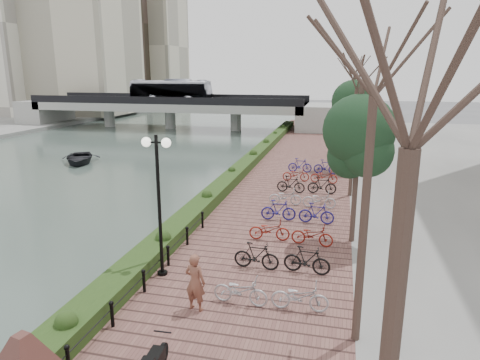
% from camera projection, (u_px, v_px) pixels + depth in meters
% --- Properties ---
extents(ground, '(220.00, 220.00, 0.00)m').
position_uv_depth(ground, '(48.00, 357.00, 11.48)').
color(ground, '#59595B').
rests_on(ground, ground).
extents(river_water, '(30.00, 130.00, 0.02)m').
position_uv_depth(river_water, '(85.00, 157.00, 38.41)').
color(river_water, '#3F4F47').
rests_on(river_water, ground).
extents(promenade, '(8.00, 75.00, 0.50)m').
position_uv_depth(promenade, '(284.00, 189.00, 27.01)').
color(promenade, brown).
rests_on(promenade, ground).
extents(hedge, '(1.10, 56.00, 0.60)m').
position_uv_depth(hedge, '(241.00, 169.00, 30.00)').
color(hedge, '#1D3312').
rests_on(hedge, promenade).
extents(chain_fence, '(0.10, 14.10, 0.70)m').
position_uv_depth(chain_fence, '(129.00, 297.00, 12.84)').
color(chain_fence, black).
rests_on(chain_fence, promenade).
extents(lamppost, '(1.02, 0.32, 4.95)m').
position_uv_depth(lamppost, '(158.00, 176.00, 14.20)').
color(lamppost, black).
rests_on(lamppost, promenade).
extents(pedestrian, '(0.72, 0.54, 1.79)m').
position_uv_depth(pedestrian, '(195.00, 282.00, 12.63)').
color(pedestrian, brown).
rests_on(pedestrian, promenade).
extents(bicycle_parking, '(2.40, 19.89, 1.00)m').
position_uv_depth(bicycle_parking, '(300.00, 205.00, 21.29)').
color(bicycle_parking, '#B0B0B5').
rests_on(bicycle_parking, promenade).
extents(street_trees, '(3.20, 37.12, 6.80)m').
position_uv_depth(street_trees, '(355.00, 151.00, 20.72)').
color(street_trees, '#392822').
rests_on(street_trees, promenade).
extents(bridge, '(36.00, 10.77, 6.50)m').
position_uv_depth(bridge, '(170.00, 103.00, 56.43)').
color(bridge, gray).
rests_on(bridge, ground).
extents(boat, '(4.80, 5.33, 0.91)m').
position_uv_depth(boat, '(79.00, 158.00, 35.48)').
color(boat, black).
rests_on(boat, river_water).
extents(far_buildings, '(35.00, 38.00, 38.00)m').
position_uv_depth(far_buildings, '(76.00, 23.00, 79.00)').
color(far_buildings, beige).
rests_on(far_buildings, far_bank).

